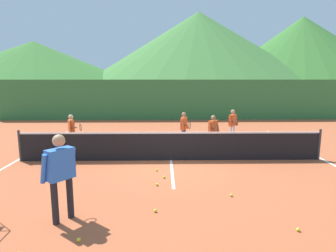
{
  "coord_description": "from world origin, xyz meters",
  "views": [
    {
      "loc": [
        -0.27,
        -9.3,
        2.76
      ],
      "look_at": [
        -0.09,
        0.26,
        1.13
      ],
      "focal_mm": 30.6,
      "sensor_mm": 36.0,
      "label": 1
    }
  ],
  "objects_px": {
    "tennis_net": "(171,146)",
    "student_3": "(233,122)",
    "tennis_ball_7": "(298,230)",
    "tennis_ball_10": "(157,184)",
    "tennis_ball_0": "(68,178)",
    "instructor": "(61,170)",
    "tennis_ball_9": "(164,177)",
    "student_1": "(184,126)",
    "tennis_ball_11": "(157,170)",
    "tennis_ball_6": "(79,240)",
    "tennis_ball_1": "(155,211)",
    "student_0": "(72,128)",
    "student_2": "(213,129)",
    "tennis_ball_2": "(231,195)"
  },
  "relations": [
    {
      "from": "student_1",
      "to": "tennis_ball_9",
      "type": "bearing_deg",
      "value": -102.07
    },
    {
      "from": "student_2",
      "to": "tennis_ball_9",
      "type": "xyz_separation_m",
      "value": [
        -1.93,
        -3.3,
        -0.76
      ]
    },
    {
      "from": "instructor",
      "to": "tennis_ball_10",
      "type": "bearing_deg",
      "value": 44.76
    },
    {
      "from": "tennis_ball_2",
      "to": "tennis_ball_0",
      "type": "bearing_deg",
      "value": 163.56
    },
    {
      "from": "student_1",
      "to": "tennis_ball_10",
      "type": "relative_size",
      "value": 20.1
    },
    {
      "from": "tennis_ball_10",
      "to": "tennis_ball_1",
      "type": "bearing_deg",
      "value": -90.24
    },
    {
      "from": "tennis_ball_2",
      "to": "student_2",
      "type": "bearing_deg",
      "value": 85.56
    },
    {
      "from": "student_0",
      "to": "tennis_ball_10",
      "type": "bearing_deg",
      "value": -49.41
    },
    {
      "from": "tennis_ball_7",
      "to": "tennis_ball_10",
      "type": "height_order",
      "value": "same"
    },
    {
      "from": "tennis_net",
      "to": "tennis_ball_9",
      "type": "height_order",
      "value": "tennis_net"
    },
    {
      "from": "tennis_ball_0",
      "to": "tennis_ball_7",
      "type": "distance_m",
      "value": 5.77
    },
    {
      "from": "tennis_net",
      "to": "tennis_ball_0",
      "type": "distance_m",
      "value": 3.39
    },
    {
      "from": "tennis_ball_2",
      "to": "tennis_ball_10",
      "type": "bearing_deg",
      "value": 157.98
    },
    {
      "from": "tennis_net",
      "to": "tennis_ball_0",
      "type": "bearing_deg",
      "value": -148.57
    },
    {
      "from": "instructor",
      "to": "tennis_ball_11",
      "type": "relative_size",
      "value": 25.22
    },
    {
      "from": "tennis_ball_7",
      "to": "tennis_ball_9",
      "type": "distance_m",
      "value": 3.71
    },
    {
      "from": "tennis_net",
      "to": "instructor",
      "type": "bearing_deg",
      "value": -118.62
    },
    {
      "from": "tennis_ball_7",
      "to": "tennis_ball_11",
      "type": "bearing_deg",
      "value": 127.55
    },
    {
      "from": "tennis_ball_6",
      "to": "instructor",
      "type": "bearing_deg",
      "value": 124.09
    },
    {
      "from": "tennis_net",
      "to": "tennis_ball_2",
      "type": "relative_size",
      "value": 148.46
    },
    {
      "from": "tennis_net",
      "to": "student_3",
      "type": "height_order",
      "value": "student_3"
    },
    {
      "from": "tennis_ball_0",
      "to": "tennis_ball_1",
      "type": "xyz_separation_m",
      "value": [
        2.44,
        -2.0,
        0.0
      ]
    },
    {
      "from": "tennis_ball_0",
      "to": "tennis_ball_10",
      "type": "distance_m",
      "value": 2.5
    },
    {
      "from": "tennis_ball_10",
      "to": "tennis_ball_7",
      "type": "bearing_deg",
      "value": -40.99
    },
    {
      "from": "instructor",
      "to": "tennis_ball_9",
      "type": "xyz_separation_m",
      "value": [
        1.97,
        2.33,
        -1.0
      ]
    },
    {
      "from": "student_2",
      "to": "tennis_ball_1",
      "type": "xyz_separation_m",
      "value": [
        -2.12,
        -5.33,
        -0.76
      ]
    },
    {
      "from": "student_2",
      "to": "tennis_ball_0",
      "type": "bearing_deg",
      "value": -143.82
    },
    {
      "from": "tennis_ball_1",
      "to": "tennis_ball_9",
      "type": "relative_size",
      "value": 1.0
    },
    {
      "from": "tennis_net",
      "to": "tennis_ball_10",
      "type": "height_order",
      "value": "tennis_net"
    },
    {
      "from": "tennis_ball_11",
      "to": "student_0",
      "type": "bearing_deg",
      "value": 140.36
    },
    {
      "from": "tennis_ball_7",
      "to": "tennis_ball_2",
      "type": "bearing_deg",
      "value": 118.66
    },
    {
      "from": "student_0",
      "to": "tennis_ball_9",
      "type": "distance_m",
      "value": 4.96
    },
    {
      "from": "student_3",
      "to": "tennis_ball_1",
      "type": "relative_size",
      "value": 20.21
    },
    {
      "from": "tennis_net",
      "to": "student_3",
      "type": "xyz_separation_m",
      "value": [
        2.79,
        2.99,
        0.33
      ]
    },
    {
      "from": "tennis_ball_0",
      "to": "tennis_ball_6",
      "type": "distance_m",
      "value": 3.27
    },
    {
      "from": "tennis_net",
      "to": "tennis_ball_10",
      "type": "xyz_separation_m",
      "value": [
        -0.42,
        -2.28,
        -0.47
      ]
    },
    {
      "from": "student_0",
      "to": "student_2",
      "type": "bearing_deg",
      "value": -0.76
    },
    {
      "from": "tennis_ball_6",
      "to": "tennis_ball_9",
      "type": "height_order",
      "value": "same"
    },
    {
      "from": "student_3",
      "to": "tennis_ball_10",
      "type": "distance_m",
      "value": 6.22
    },
    {
      "from": "tennis_ball_6",
      "to": "tennis_ball_10",
      "type": "relative_size",
      "value": 1.0
    },
    {
      "from": "student_3",
      "to": "tennis_ball_0",
      "type": "relative_size",
      "value": 20.21
    },
    {
      "from": "tennis_ball_0",
      "to": "tennis_ball_6",
      "type": "height_order",
      "value": "same"
    },
    {
      "from": "tennis_net",
      "to": "tennis_ball_1",
      "type": "height_order",
      "value": "tennis_net"
    },
    {
      "from": "student_2",
      "to": "tennis_net",
      "type": "bearing_deg",
      "value": -136.91
    },
    {
      "from": "student_1",
      "to": "student_2",
      "type": "xyz_separation_m",
      "value": [
        1.09,
        -0.59,
        -0.03
      ]
    },
    {
      "from": "tennis_ball_2",
      "to": "tennis_ball_7",
      "type": "relative_size",
      "value": 1.0
    },
    {
      "from": "tennis_ball_6",
      "to": "tennis_ball_11",
      "type": "relative_size",
      "value": 1.0
    },
    {
      "from": "student_1",
      "to": "tennis_ball_0",
      "type": "xyz_separation_m",
      "value": [
        -3.46,
        -3.92,
        -0.79
      ]
    },
    {
      "from": "tennis_ball_7",
      "to": "tennis_ball_9",
      "type": "height_order",
      "value": "same"
    },
    {
      "from": "student_3",
      "to": "tennis_ball_7",
      "type": "relative_size",
      "value": 20.21
    }
  ]
}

